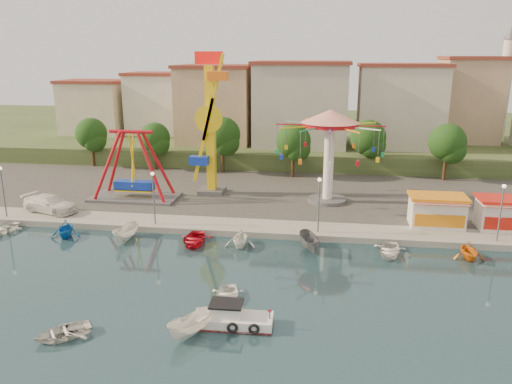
% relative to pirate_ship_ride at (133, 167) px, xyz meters
% --- Properties ---
extents(ground, '(200.00, 200.00, 0.00)m').
position_rel_pirate_ship_ride_xyz_m(ground, '(13.33, -21.27, -4.39)').
color(ground, '#132C36').
rests_on(ground, ground).
extents(quay_deck, '(200.00, 100.00, 0.60)m').
position_rel_pirate_ship_ride_xyz_m(quay_deck, '(13.33, 40.73, -4.09)').
color(quay_deck, '#9E998E').
rests_on(quay_deck, ground).
extents(asphalt_pad, '(90.00, 28.00, 0.01)m').
position_rel_pirate_ship_ride_xyz_m(asphalt_pad, '(13.33, 8.73, -3.79)').
color(asphalt_pad, '#4C4944').
rests_on(asphalt_pad, quay_deck).
extents(hill_terrace, '(200.00, 60.00, 3.00)m').
position_rel_pirate_ship_ride_xyz_m(hill_terrace, '(13.33, 45.73, -2.89)').
color(hill_terrace, '#384C26').
rests_on(hill_terrace, ground).
extents(pirate_ship_ride, '(10.00, 5.00, 8.00)m').
position_rel_pirate_ship_ride_xyz_m(pirate_ship_ride, '(0.00, 0.00, 0.00)').
color(pirate_ship_ride, '#59595E').
rests_on(pirate_ship_ride, quay_deck).
extents(kamikaze_tower, '(3.93, 3.10, 16.50)m').
position_rel_pirate_ship_ride_xyz_m(kamikaze_tower, '(8.41, 3.49, 4.20)').
color(kamikaze_tower, '#59595E').
rests_on(kamikaze_tower, quay_deck).
extents(wave_swinger, '(11.60, 11.60, 10.40)m').
position_rel_pirate_ship_ride_xyz_m(wave_swinger, '(22.10, 1.99, 3.80)').
color(wave_swinger, '#59595E').
rests_on(wave_swinger, quay_deck).
extents(booth_left, '(5.40, 3.78, 3.08)m').
position_rel_pirate_ship_ride_xyz_m(booth_left, '(32.68, -4.78, -2.23)').
color(booth_left, white).
rests_on(booth_left, quay_deck).
extents(booth_mid, '(5.40, 3.78, 3.08)m').
position_rel_pirate_ship_ride_xyz_m(booth_mid, '(39.00, -4.78, -2.23)').
color(booth_mid, white).
rests_on(booth_mid, quay_deck).
extents(lamp_post_0, '(0.14, 0.14, 5.00)m').
position_rel_pirate_ship_ride_xyz_m(lamp_post_0, '(-10.67, -8.27, -1.29)').
color(lamp_post_0, '#59595E').
rests_on(lamp_post_0, quay_deck).
extents(lamp_post_1, '(0.14, 0.14, 5.00)m').
position_rel_pirate_ship_ride_xyz_m(lamp_post_1, '(5.33, -8.27, -1.29)').
color(lamp_post_1, '#59595E').
rests_on(lamp_post_1, quay_deck).
extents(lamp_post_2, '(0.14, 0.14, 5.00)m').
position_rel_pirate_ship_ride_xyz_m(lamp_post_2, '(21.33, -8.27, -1.29)').
color(lamp_post_2, '#59595E').
rests_on(lamp_post_2, quay_deck).
extents(lamp_post_3, '(0.14, 0.14, 5.00)m').
position_rel_pirate_ship_ride_xyz_m(lamp_post_3, '(37.33, -8.27, -1.29)').
color(lamp_post_3, '#59595E').
rests_on(lamp_post_3, quay_deck).
extents(tree_0, '(4.60, 4.60, 7.19)m').
position_rel_pirate_ship_ride_xyz_m(tree_0, '(-12.67, 15.71, 1.08)').
color(tree_0, '#382314').
rests_on(tree_0, quay_deck).
extents(tree_1, '(4.35, 4.35, 6.80)m').
position_rel_pirate_ship_ride_xyz_m(tree_1, '(-2.67, 14.97, 0.81)').
color(tree_1, '#382314').
rests_on(tree_1, quay_deck).
extents(tree_2, '(5.02, 5.02, 7.85)m').
position_rel_pirate_ship_ride_xyz_m(tree_2, '(7.33, 14.54, 1.52)').
color(tree_2, '#382314').
rests_on(tree_2, quay_deck).
extents(tree_3, '(4.68, 4.68, 7.32)m').
position_rel_pirate_ship_ride_xyz_m(tree_3, '(17.33, 13.09, 1.16)').
color(tree_3, '#382314').
rests_on(tree_3, quay_deck).
extents(tree_4, '(4.86, 4.86, 7.60)m').
position_rel_pirate_ship_ride_xyz_m(tree_4, '(27.33, 16.09, 1.35)').
color(tree_4, '#382314').
rests_on(tree_4, quay_deck).
extents(tree_5, '(4.83, 4.83, 7.54)m').
position_rel_pirate_ship_ride_xyz_m(tree_5, '(37.33, 14.27, 1.31)').
color(tree_5, '#382314').
rests_on(tree_5, quay_deck).
extents(building_0, '(9.26, 9.53, 11.87)m').
position_rel_pirate_ship_ride_xyz_m(building_0, '(-20.04, 24.80, 4.54)').
color(building_0, beige).
rests_on(building_0, hill_terrace).
extents(building_1, '(12.33, 9.01, 8.63)m').
position_rel_pirate_ship_ride_xyz_m(building_1, '(-7.99, 30.12, 2.92)').
color(building_1, silver).
rests_on(building_1, hill_terrace).
extents(building_2, '(11.95, 9.28, 11.23)m').
position_rel_pirate_ship_ride_xyz_m(building_2, '(5.15, 30.69, 4.22)').
color(building_2, tan).
rests_on(building_2, hill_terrace).
extents(building_3, '(12.59, 10.50, 9.20)m').
position_rel_pirate_ship_ride_xyz_m(building_3, '(18.94, 27.53, 3.20)').
color(building_3, beige).
rests_on(building_3, hill_terrace).
extents(building_4, '(10.75, 9.23, 9.24)m').
position_rel_pirate_ship_ride_xyz_m(building_4, '(32.40, 30.93, 3.22)').
color(building_4, beige).
rests_on(building_4, hill_terrace).
extents(building_5, '(12.77, 10.96, 11.21)m').
position_rel_pirate_ship_ride_xyz_m(building_5, '(45.70, 29.06, 4.21)').
color(building_5, tan).
rests_on(building_5, hill_terrace).
extents(minaret, '(2.80, 2.80, 18.00)m').
position_rel_pirate_ship_ride_xyz_m(minaret, '(49.33, 32.73, 8.15)').
color(minaret, silver).
rests_on(minaret, hill_terrace).
extents(cabin_motorboat, '(4.88, 2.08, 1.69)m').
position_rel_pirate_ship_ride_xyz_m(cabin_motorboat, '(16.42, -24.97, -3.94)').
color(cabin_motorboat, white).
rests_on(cabin_motorboat, ground).
extents(rowboat_a, '(2.70, 3.55, 0.69)m').
position_rel_pirate_ship_ride_xyz_m(rowboat_a, '(15.30, -21.59, -4.05)').
color(rowboat_a, white).
rests_on(rowboat_a, ground).
extents(rowboat_b, '(4.20, 4.09, 0.71)m').
position_rel_pirate_ship_ride_xyz_m(rowboat_b, '(6.29, -27.83, -4.04)').
color(rowboat_b, silver).
rests_on(rowboat_b, ground).
extents(skiff, '(3.03, 3.73, 1.38)m').
position_rel_pirate_ship_ride_xyz_m(skiff, '(14.06, -26.46, -3.71)').
color(skiff, silver).
rests_on(skiff, ground).
extents(van, '(6.59, 4.09, 1.78)m').
position_rel_pirate_ship_ride_xyz_m(van, '(-6.96, -6.17, -2.90)').
color(van, white).
rests_on(van, quay_deck).
extents(moored_boat_1, '(3.48, 3.79, 1.68)m').
position_rel_pirate_ship_ride_xyz_m(moored_boat_1, '(-2.41, -11.47, -3.55)').
color(moored_boat_1, blue).
rests_on(moored_boat_1, ground).
extents(moored_boat_2, '(1.91, 3.91, 1.45)m').
position_rel_pirate_ship_ride_xyz_m(moored_boat_2, '(3.62, -11.47, -3.67)').
color(moored_boat_2, silver).
rests_on(moored_boat_2, ground).
extents(moored_boat_3, '(3.16, 4.27, 0.85)m').
position_rel_pirate_ship_ride_xyz_m(moored_boat_3, '(10.12, -11.47, -3.97)').
color(moored_boat_3, red).
rests_on(moored_boat_3, ground).
extents(moored_boat_4, '(2.91, 3.33, 1.68)m').
position_rel_pirate_ship_ride_xyz_m(moored_boat_4, '(14.46, -11.47, -3.55)').
color(moored_boat_4, white).
rests_on(moored_boat_4, ground).
extents(moored_boat_5, '(2.60, 4.20, 1.52)m').
position_rel_pirate_ship_ride_xyz_m(moored_boat_5, '(20.72, -11.47, -3.63)').
color(moored_boat_5, '#5A5A5F').
rests_on(moored_boat_5, ground).
extents(moored_boat_6, '(3.42, 4.35, 0.82)m').
position_rel_pirate_ship_ride_xyz_m(moored_boat_6, '(27.59, -11.47, -3.98)').
color(moored_boat_6, silver).
rests_on(moored_boat_6, ground).
extents(moored_boat_7, '(2.93, 3.29, 1.57)m').
position_rel_pirate_ship_ride_xyz_m(moored_boat_7, '(34.15, -11.47, -3.61)').
color(moored_boat_7, orange).
rests_on(moored_boat_7, ground).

